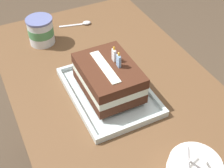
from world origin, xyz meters
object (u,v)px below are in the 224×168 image
foil_tray (109,92)px  ice_cream_tub (41,31)px  birthday_cake (109,78)px  serving_spoon_near_tray (84,23)px

foil_tray → ice_cream_tub: 0.41m
foil_tray → birthday_cake: (-0.00, 0.00, 0.07)m
foil_tray → birthday_cake: size_ratio=1.55×
foil_tray → serving_spoon_near_tray: bearing=168.7°
ice_cream_tub → serving_spoon_near_tray: bearing=104.3°
ice_cream_tub → serving_spoon_near_tray: size_ratio=0.78×
serving_spoon_near_tray → ice_cream_tub: bearing=-75.7°
foil_tray → ice_cream_tub: (-0.39, -0.11, 0.05)m
birthday_cake → serving_spoon_near_tray: birthday_cake is taller
foil_tray → birthday_cake: birthday_cake is taller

